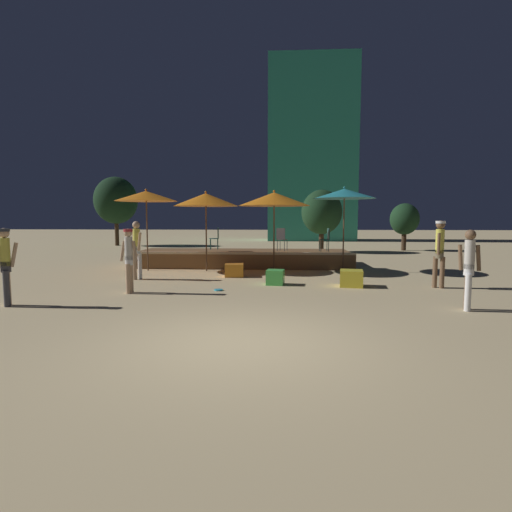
% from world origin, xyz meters
% --- Properties ---
extents(ground_plane, '(120.00, 120.00, 0.00)m').
position_xyz_m(ground_plane, '(0.00, 0.00, 0.00)').
color(ground_plane, '#D1B784').
extents(wooden_deck, '(8.78, 3.02, 0.66)m').
position_xyz_m(wooden_deck, '(-0.88, 10.36, 0.29)').
color(wooden_deck, brown).
rests_on(wooden_deck, ground).
extents(patio_umbrella_0, '(2.61, 2.61, 2.97)m').
position_xyz_m(patio_umbrella_0, '(0.44, 8.54, 2.65)').
color(patio_umbrella_0, brown).
rests_on(patio_umbrella_0, ground).
extents(patio_umbrella_1, '(2.37, 2.37, 2.95)m').
position_xyz_m(patio_umbrella_1, '(-2.06, 8.48, 2.63)').
color(patio_umbrella_1, brown).
rests_on(patio_umbrella_1, ground).
extents(patio_umbrella_2, '(2.23, 2.23, 3.10)m').
position_xyz_m(patio_umbrella_2, '(2.98, 8.57, 2.83)').
color(patio_umbrella_2, brown).
rests_on(patio_umbrella_2, ground).
extents(patio_umbrella_3, '(2.28, 2.28, 3.04)m').
position_xyz_m(patio_umbrella_3, '(-4.28, 8.44, 2.77)').
color(patio_umbrella_3, brown).
rests_on(patio_umbrella_3, ground).
extents(cube_seat_0, '(0.65, 0.65, 0.43)m').
position_xyz_m(cube_seat_0, '(-0.87, 7.10, 0.22)').
color(cube_seat_0, orange).
rests_on(cube_seat_0, ground).
extents(cube_seat_1, '(0.73, 0.73, 0.47)m').
position_xyz_m(cube_seat_1, '(2.72, 5.36, 0.24)').
color(cube_seat_1, yellow).
rests_on(cube_seat_1, ground).
extents(cube_seat_2, '(0.56, 0.56, 0.44)m').
position_xyz_m(cube_seat_2, '(0.53, 5.55, 0.22)').
color(cube_seat_2, '#4CC651').
rests_on(cube_seat_2, ground).
extents(person_0, '(0.46, 0.29, 1.72)m').
position_xyz_m(person_0, '(4.65, 2.48, 0.94)').
color(person_0, white).
rests_on(person_0, ground).
extents(person_1, '(0.49, 0.29, 1.69)m').
position_xyz_m(person_1, '(-3.28, 3.99, 0.95)').
color(person_1, tan).
rests_on(person_1, ground).
extents(person_2, '(0.31, 0.46, 1.90)m').
position_xyz_m(person_2, '(5.12, 5.26, 1.10)').
color(person_2, brown).
rests_on(person_2, ground).
extents(person_3, '(0.46, 0.30, 1.74)m').
position_xyz_m(person_3, '(-5.43, 2.31, 0.99)').
color(person_3, '#3F3F47').
rests_on(person_3, ground).
extents(person_4, '(0.46, 0.43, 1.86)m').
position_xyz_m(person_4, '(-3.91, 6.31, 1.04)').
color(person_4, tan).
rests_on(person_4, ground).
extents(bistro_chair_0, '(0.40, 0.40, 0.90)m').
position_xyz_m(bistro_chair_0, '(-1.98, 10.28, 1.21)').
color(bistro_chair_0, '#1E4C47').
rests_on(bistro_chair_0, wooden_deck).
extents(bistro_chair_1, '(0.40, 0.40, 0.90)m').
position_xyz_m(bistro_chair_1, '(2.48, 9.58, 1.21)').
color(bistro_chair_1, '#1E4C47').
rests_on(bistro_chair_1, wooden_deck).
extents(bistro_chair_2, '(0.44, 0.44, 0.90)m').
position_xyz_m(bistro_chair_2, '(0.72, 9.67, 1.21)').
color(bistro_chair_2, '#47474C').
rests_on(bistro_chair_2, wooden_deck).
extents(frisbee_disc, '(0.24, 0.24, 0.03)m').
position_xyz_m(frisbee_disc, '(-1.01, 4.48, 0.02)').
color(frisbee_disc, '#33B2D8').
rests_on(frisbee_disc, ground).
extents(background_tree_0, '(3.00, 3.00, 4.85)m').
position_xyz_m(background_tree_0, '(-10.92, 21.63, 3.19)').
color(background_tree_0, '#3D2B1C').
rests_on(background_tree_0, ground).
extents(background_tree_1, '(1.71, 1.71, 2.84)m').
position_xyz_m(background_tree_1, '(8.17, 18.46, 1.88)').
color(background_tree_1, '#3D2B1C').
rests_on(background_tree_1, ground).
extents(background_tree_2, '(2.31, 2.31, 3.58)m').
position_xyz_m(background_tree_2, '(3.05, 17.00, 2.29)').
color(background_tree_2, '#3D2B1C').
rests_on(background_tree_2, ground).
extents(distant_building, '(7.50, 4.22, 15.46)m').
position_xyz_m(distant_building, '(3.40, 29.68, 7.73)').
color(distant_building, teal).
rests_on(distant_building, ground).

